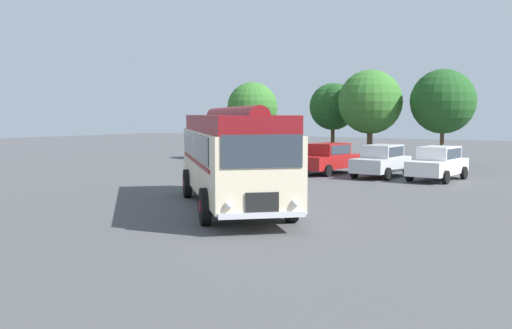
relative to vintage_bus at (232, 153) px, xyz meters
The scene contains 10 objects.
ground_plane 2.00m from the vintage_bus, 158.93° to the left, with size 120.00×120.00×0.00m, color #474749.
vintage_bus is the anchor object (origin of this frame).
car_near_left 12.99m from the vintage_bus, 113.58° to the left, with size 2.38×4.39×1.66m.
car_mid_left 12.80m from the vintage_bus, 101.95° to the left, with size 2.26×4.34×1.66m.
car_mid_right 12.54m from the vintage_bus, 87.99° to the left, with size 2.00×4.22×1.66m.
car_far_right 13.07m from the vintage_bus, 75.22° to the left, with size 2.14×4.29×1.66m.
tree_far_left 22.03m from the vintage_bus, 122.59° to the left, with size 3.58×3.58×5.51m.
tree_left_of_centre 20.85m from the vintage_bus, 106.61° to the left, with size 3.39×3.19×5.35m.
tree_centre 19.23m from the vintage_bus, 98.77° to the left, with size 4.04×4.04×6.03m.
tree_right_of_centre 19.87m from the vintage_bus, 86.44° to the left, with size 3.99×3.90×5.96m.
Camera 1 is at (12.74, -16.90, 3.24)m, focal length 42.00 mm.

